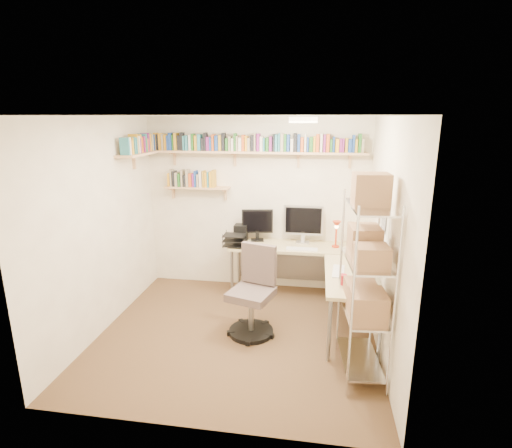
{
  "coord_description": "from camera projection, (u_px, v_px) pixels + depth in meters",
  "views": [
    {
      "loc": [
        0.87,
        -4.14,
        2.49
      ],
      "look_at": [
        0.15,
        0.55,
        1.22
      ],
      "focal_mm": 28.0,
      "sensor_mm": 36.0,
      "label": 1
    }
  ],
  "objects": [
    {
      "name": "ground",
      "position": [
        237.0,
        334.0,
        4.72
      ],
      "size": [
        3.2,
        3.2,
        0.0
      ],
      "primitive_type": "plane",
      "color": "#442B1D",
      "rests_on": "ground"
    },
    {
      "name": "room_shell",
      "position": [
        235.0,
        207.0,
        4.32
      ],
      "size": [
        3.24,
        3.04,
        2.52
      ],
      "color": "beige",
      "rests_on": "ground"
    },
    {
      "name": "wall_shelves",
      "position": [
        223.0,
        152.0,
        5.5
      ],
      "size": [
        3.12,
        1.09,
        0.79
      ],
      "color": "tan",
      "rests_on": "ground"
    },
    {
      "name": "corner_desk",
      "position": [
        301.0,
        252.0,
        5.35
      ],
      "size": [
        1.99,
        1.94,
        1.3
      ],
      "color": "tan",
      "rests_on": "ground"
    },
    {
      "name": "office_chair",
      "position": [
        253.0,
        297.0,
        4.68
      ],
      "size": [
        0.58,
        0.59,
        1.05
      ],
      "rotation": [
        0.0,
        0.0,
        -0.29
      ],
      "color": "black",
      "rests_on": "ground"
    },
    {
      "name": "wire_rack",
      "position": [
        366.0,
        264.0,
        3.76
      ],
      "size": [
        0.45,
        0.81,
        2.0
      ],
      "rotation": [
        0.0,
        0.0,
        0.09
      ],
      "color": "silver",
      "rests_on": "ground"
    }
  ]
}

